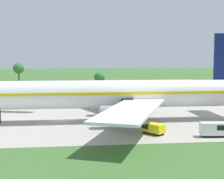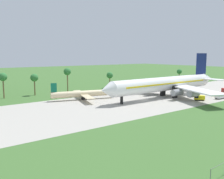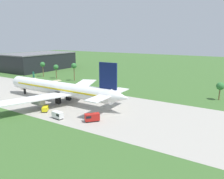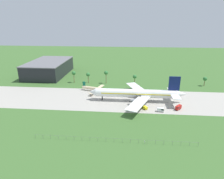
# 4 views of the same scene
# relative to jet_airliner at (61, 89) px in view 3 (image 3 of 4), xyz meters

# --- Properties ---
(ground_plane) EXTENTS (600.00, 600.00, 0.00)m
(ground_plane) POSITION_rel_jet_airliner_xyz_m (-13.07, 1.78, -5.94)
(ground_plane) COLOR #3D662D
(taxiway_strip) EXTENTS (320.00, 44.00, 0.02)m
(taxiway_strip) POSITION_rel_jet_airliner_xyz_m (-13.07, 1.78, -5.93)
(taxiway_strip) COLOR #A8A399
(taxiway_strip) RESTS_ON ground_plane
(jet_airliner) EXTENTS (70.19, 59.12, 19.35)m
(jet_airliner) POSITION_rel_jet_airliner_xyz_m (0.00, 0.00, 0.00)
(jet_airliner) COLOR white
(jet_airliner) RESTS_ON ground_plane
(regional_aircraft) EXTENTS (26.41, 23.99, 7.42)m
(regional_aircraft) POSITION_rel_jet_airliner_xyz_m (-32.69, 17.32, -3.50)
(regional_aircraft) COLOR beige
(regional_aircraft) RESTS_ON ground_plane
(baggage_tug) EXTENTS (4.13, 4.55, 2.00)m
(baggage_tug) POSITION_rel_jet_airliner_xyz_m (4.27, -13.34, -4.84)
(baggage_tug) COLOR black
(baggage_tug) RESTS_ON ground_plane
(fuel_truck) EXTENTS (4.90, 5.14, 2.91)m
(fuel_truck) POSITION_rel_jet_airliner_xyz_m (26.59, -12.53, -4.38)
(fuel_truck) COLOR black
(fuel_truck) RESTS_ON ground_plane
(catering_van) EXTENTS (4.55, 2.42, 2.58)m
(catering_van) POSITION_rel_jet_airliner_xyz_m (14.51, -16.70, -4.55)
(catering_van) COLOR black
(catering_van) RESTS_ON ground_plane
(terminal_building) EXTENTS (36.72, 61.20, 14.93)m
(terminal_building) POSITION_rel_jet_airliner_xyz_m (-92.22, 65.84, 1.55)
(terminal_building) COLOR black
(terminal_building) RESTS_ON ground_plane
(palm_tree_row) EXTENTS (122.92, 3.60, 12.08)m
(palm_tree_row) POSITION_rel_jet_airliner_xyz_m (-14.40, 40.54, 2.16)
(palm_tree_row) COLOR brown
(palm_tree_row) RESTS_ON ground_plane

